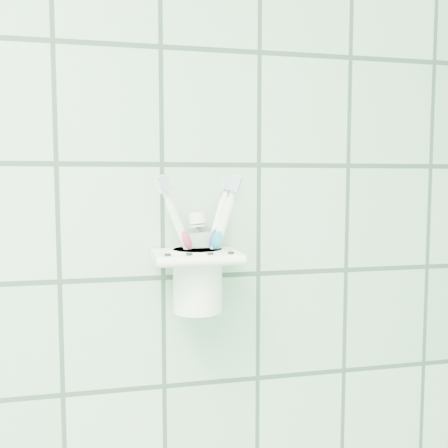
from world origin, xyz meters
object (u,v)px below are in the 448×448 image
object	(u,v)px
cup	(198,277)
toothbrush_pink	(209,236)
toothbrush_blue	(195,236)
holder_bracket	(196,257)
toothpaste_tube	(205,252)
toothbrush_orange	(197,236)

from	to	relation	value
cup	toothbrush_pink	xyz separation A→B (m)	(0.02, 0.00, 0.06)
cup	toothbrush_blue	size ratio (longest dim) A/B	0.46
toothbrush_pink	toothbrush_blue	size ratio (longest dim) A/B	0.99
toothbrush_pink	toothbrush_blue	world-z (taller)	toothbrush_blue
holder_bracket	toothbrush_pink	size ratio (longest dim) A/B	0.61
toothbrush_pink	toothpaste_tube	xyz separation A→B (m)	(-0.01, -0.00, -0.02)
toothbrush_pink	toothbrush_orange	distance (m)	0.02
toothbrush_orange	toothbrush_pink	bearing A→B (deg)	1.43
cup	toothbrush_pink	distance (m)	0.06
toothbrush_blue	toothbrush_orange	world-z (taller)	toothbrush_blue
toothbrush_orange	toothpaste_tube	distance (m)	0.03
toothpaste_tube	toothbrush_orange	bearing A→B (deg)	145.21
toothbrush_blue	toothbrush_pink	bearing A→B (deg)	33.15
toothbrush_pink	toothpaste_tube	world-z (taller)	toothbrush_pink
toothbrush_pink	holder_bracket	bearing A→B (deg)	167.04
holder_bracket	toothbrush_orange	distance (m)	0.03
toothbrush_orange	holder_bracket	bearing A→B (deg)	-82.75
toothpaste_tube	cup	bearing A→B (deg)	-166.75
holder_bracket	toothbrush_orange	xyz separation A→B (m)	(0.00, 0.01, 0.03)
cup	holder_bracket	bearing A→B (deg)	-128.55
holder_bracket	cup	size ratio (longest dim) A/B	1.33
holder_bracket	cup	world-z (taller)	same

